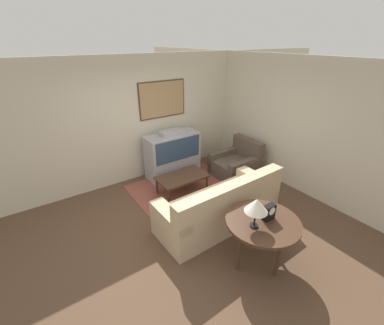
{
  "coord_description": "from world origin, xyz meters",
  "views": [
    {
      "loc": [
        -1.98,
        -3.0,
        2.97
      ],
      "look_at": [
        0.61,
        0.75,
        0.75
      ],
      "focal_mm": 24.0,
      "sensor_mm": 36.0,
      "label": 1
    }
  ],
  "objects_px": {
    "tv": "(173,155)",
    "coffee_table": "(182,178)",
    "table_lamp": "(257,206)",
    "couch": "(220,207)",
    "mantel_clock": "(269,212)",
    "console_table": "(263,225)",
    "armchair": "(236,164)"
  },
  "relations": [
    {
      "from": "tv",
      "to": "mantel_clock",
      "type": "height_order",
      "value": "tv"
    },
    {
      "from": "tv",
      "to": "table_lamp",
      "type": "relative_size",
      "value": 2.87
    },
    {
      "from": "tv",
      "to": "mantel_clock",
      "type": "bearing_deg",
      "value": -94.61
    },
    {
      "from": "console_table",
      "to": "table_lamp",
      "type": "xyz_separation_m",
      "value": [
        -0.19,
        -0.01,
        0.4
      ]
    },
    {
      "from": "tv",
      "to": "coffee_table",
      "type": "bearing_deg",
      "value": -107.66
    },
    {
      "from": "table_lamp",
      "to": "coffee_table",
      "type": "bearing_deg",
      "value": 83.05
    },
    {
      "from": "armchair",
      "to": "mantel_clock",
      "type": "relative_size",
      "value": 4.27
    },
    {
      "from": "console_table",
      "to": "table_lamp",
      "type": "height_order",
      "value": "table_lamp"
    },
    {
      "from": "tv",
      "to": "coffee_table",
      "type": "distance_m",
      "value": 0.85
    },
    {
      "from": "coffee_table",
      "to": "couch",
      "type": "bearing_deg",
      "value": -89.54
    },
    {
      "from": "mantel_clock",
      "to": "coffee_table",
      "type": "bearing_deg",
      "value": 90.29
    },
    {
      "from": "coffee_table",
      "to": "mantel_clock",
      "type": "height_order",
      "value": "mantel_clock"
    },
    {
      "from": "tv",
      "to": "table_lamp",
      "type": "xyz_separation_m",
      "value": [
        -0.52,
        -2.98,
        0.53
      ]
    },
    {
      "from": "tv",
      "to": "mantel_clock",
      "type": "relative_size",
      "value": 5.47
    },
    {
      "from": "table_lamp",
      "to": "mantel_clock",
      "type": "xyz_separation_m",
      "value": [
        0.28,
        -0.0,
        -0.22
      ]
    },
    {
      "from": "couch",
      "to": "tv",
      "type": "bearing_deg",
      "value": -98.1
    },
    {
      "from": "couch",
      "to": "console_table",
      "type": "relative_size",
      "value": 2.16
    },
    {
      "from": "coffee_table",
      "to": "table_lamp",
      "type": "height_order",
      "value": "table_lamp"
    },
    {
      "from": "couch",
      "to": "coffee_table",
      "type": "height_order",
      "value": "couch"
    },
    {
      "from": "armchair",
      "to": "coffee_table",
      "type": "xyz_separation_m",
      "value": [
        -1.5,
        0.05,
        0.09
      ]
    },
    {
      "from": "couch",
      "to": "mantel_clock",
      "type": "height_order",
      "value": "mantel_clock"
    },
    {
      "from": "armchair",
      "to": "coffee_table",
      "type": "height_order",
      "value": "armchair"
    },
    {
      "from": "couch",
      "to": "mantel_clock",
      "type": "xyz_separation_m",
      "value": [
        0.0,
        -0.98,
        0.51
      ]
    },
    {
      "from": "table_lamp",
      "to": "couch",
      "type": "bearing_deg",
      "value": 74.25
    },
    {
      "from": "armchair",
      "to": "console_table",
      "type": "height_order",
      "value": "armchair"
    },
    {
      "from": "console_table",
      "to": "armchair",
      "type": "bearing_deg",
      "value": 53.65
    },
    {
      "from": "coffee_table",
      "to": "mantel_clock",
      "type": "relative_size",
      "value": 4.52
    },
    {
      "from": "tv",
      "to": "armchair",
      "type": "distance_m",
      "value": 1.53
    },
    {
      "from": "table_lamp",
      "to": "mantel_clock",
      "type": "height_order",
      "value": "table_lamp"
    },
    {
      "from": "couch",
      "to": "table_lamp",
      "type": "xyz_separation_m",
      "value": [
        -0.28,
        -0.98,
        0.73
      ]
    },
    {
      "from": "armchair",
      "to": "console_table",
      "type": "distance_m",
      "value": 2.68
    },
    {
      "from": "coffee_table",
      "to": "mantel_clock",
      "type": "bearing_deg",
      "value": -89.71
    }
  ]
}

